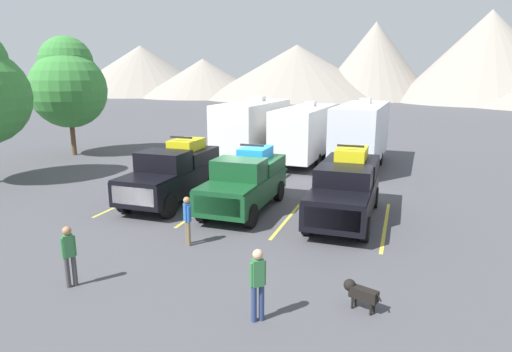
% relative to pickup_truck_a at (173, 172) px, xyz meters
% --- Properties ---
extents(ground_plane, '(240.00, 240.00, 0.00)m').
position_rel_pickup_truck_a_xyz_m(ground_plane, '(3.49, 0.60, -1.25)').
color(ground_plane, '#47474C').
extents(pickup_truck_a, '(2.22, 5.54, 2.68)m').
position_rel_pickup_truck_a_xyz_m(pickup_truck_a, '(0.00, 0.00, 0.00)').
color(pickup_truck_a, black).
rests_on(pickup_truck_a, ground).
extents(pickup_truck_b, '(2.17, 5.25, 2.52)m').
position_rel_pickup_truck_a_xyz_m(pickup_truck_b, '(3.32, -0.11, -0.08)').
color(pickup_truck_b, '#144723').
rests_on(pickup_truck_b, ground).
extents(pickup_truck_c, '(2.20, 5.81, 2.67)m').
position_rel_pickup_truck_a_xyz_m(pickup_truck_c, '(7.28, 0.09, -0.05)').
color(pickup_truck_c, black).
rests_on(pickup_truck_c, ground).
extents(lot_stripe_a, '(0.12, 5.50, 0.01)m').
position_rel_pickup_truck_a_xyz_m(lot_stripe_a, '(-1.81, -0.31, -1.24)').
color(lot_stripe_a, gold).
rests_on(lot_stripe_a, ground).
extents(lot_stripe_b, '(0.12, 5.50, 0.01)m').
position_rel_pickup_truck_a_xyz_m(lot_stripe_b, '(1.72, -0.31, -1.24)').
color(lot_stripe_b, gold).
rests_on(lot_stripe_b, ground).
extents(lot_stripe_c, '(0.12, 5.50, 0.01)m').
position_rel_pickup_truck_a_xyz_m(lot_stripe_c, '(5.26, -0.31, -1.24)').
color(lot_stripe_c, gold).
rests_on(lot_stripe_c, ground).
extents(lot_stripe_d, '(0.12, 5.50, 0.01)m').
position_rel_pickup_truck_a_xyz_m(lot_stripe_d, '(8.80, -0.31, -1.24)').
color(lot_stripe_d, gold).
rests_on(lot_stripe_d, ground).
extents(camper_trailer_a, '(2.74, 8.64, 3.96)m').
position_rel_pickup_truck_a_xyz_m(camper_trailer_a, '(0.37, 9.23, 0.83)').
color(camper_trailer_a, white).
rests_on(camper_trailer_a, ground).
extents(camper_trailer_b, '(2.63, 8.80, 3.66)m').
position_rel_pickup_truck_a_xyz_m(camper_trailer_b, '(3.47, 9.99, 0.68)').
color(camper_trailer_b, white).
rests_on(camper_trailer_b, ground).
extents(camper_trailer_c, '(2.70, 9.06, 3.92)m').
position_rel_pickup_truck_a_xyz_m(camper_trailer_c, '(6.83, 9.76, 0.82)').
color(camper_trailer_c, silver).
rests_on(camper_trailer_c, ground).
extents(person_a, '(0.32, 0.31, 1.70)m').
position_rel_pickup_truck_a_xyz_m(person_a, '(6.42, -7.72, -0.27)').
color(person_a, navy).
rests_on(person_a, ground).
extents(person_b, '(0.30, 0.31, 1.63)m').
position_rel_pickup_truck_a_xyz_m(person_b, '(1.38, -7.76, -0.31)').
color(person_b, '#3F3F42').
rests_on(person_b, ground).
extents(person_c, '(0.30, 0.30, 1.60)m').
position_rel_pickup_truck_a_xyz_m(person_c, '(2.90, -4.28, -0.33)').
color(person_c, '#726047').
rests_on(person_c, ground).
extents(dog, '(0.90, 0.50, 0.66)m').
position_rel_pickup_truck_a_xyz_m(dog, '(8.48, -6.47, -0.81)').
color(dog, black).
rests_on(dog, ground).
extents(tree_b, '(4.91, 4.91, 7.74)m').
position_rel_pickup_truck_a_xyz_m(tree_b, '(-11.82, 7.48, 3.49)').
color(tree_b, brown).
rests_on(tree_b, ground).
extents(mountain_ridge, '(149.53, 50.68, 16.67)m').
position_rel_pickup_truck_a_xyz_m(mountain_ridge, '(-2.62, 78.62, 4.85)').
color(mountain_ridge, gray).
rests_on(mountain_ridge, ground).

